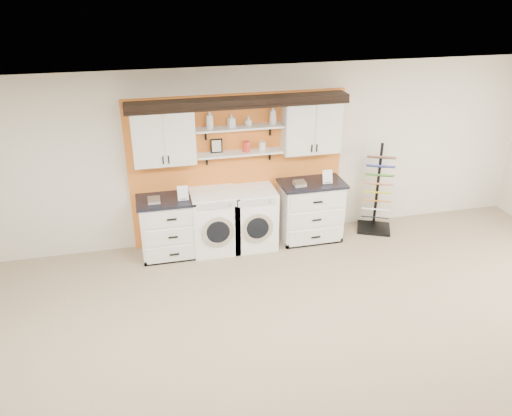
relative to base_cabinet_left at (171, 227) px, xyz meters
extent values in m
plane|color=white|center=(1.13, -3.64, 2.32)|extent=(10.00, 10.00, 0.00)
plane|color=beige|center=(1.13, 0.36, 0.92)|extent=(10.00, 0.00, 10.00)
cube|color=orange|center=(1.13, 0.32, 0.72)|extent=(3.40, 0.07, 2.40)
cube|color=white|center=(0.00, 0.16, 1.40)|extent=(0.90, 0.34, 0.84)
cube|color=white|center=(-0.22, -0.02, 1.40)|extent=(0.42, 0.01, 0.78)
cube|color=white|center=(0.22, -0.02, 1.40)|extent=(0.42, 0.01, 0.78)
cube|color=white|center=(2.26, 0.16, 1.40)|extent=(0.90, 0.34, 0.84)
cube|color=white|center=(2.04, -0.02, 1.40)|extent=(0.42, 0.01, 0.78)
cube|color=white|center=(2.48, -0.02, 1.40)|extent=(0.42, 0.01, 0.78)
cube|color=white|center=(1.13, 0.16, 1.05)|extent=(1.32, 0.28, 0.03)
cube|color=white|center=(1.13, 0.16, 1.45)|extent=(1.32, 0.28, 0.03)
cube|color=black|center=(1.13, 0.18, 1.85)|extent=(3.30, 0.40, 0.10)
cube|color=black|center=(1.13, -0.01, 1.79)|extent=(3.30, 0.04, 0.04)
cube|color=black|center=(0.78, 0.21, 1.18)|extent=(0.18, 0.02, 0.22)
cube|color=beige|center=(0.78, 0.20, 1.18)|extent=(0.14, 0.01, 0.18)
cylinder|color=red|center=(1.23, 0.16, 1.15)|extent=(0.11, 0.11, 0.16)
cylinder|color=silver|center=(1.48, 0.16, 1.14)|extent=(0.10, 0.10, 0.14)
cube|color=white|center=(0.00, 0.01, -0.02)|extent=(0.92, 0.60, 0.92)
cube|color=black|center=(0.00, -0.26, -0.44)|extent=(0.92, 0.06, 0.07)
cube|color=black|center=(0.00, 0.01, 0.46)|extent=(0.98, 0.66, 0.04)
cube|color=white|center=(0.00, -0.30, 0.28)|extent=(0.84, 0.02, 0.26)
cube|color=white|center=(0.00, -0.30, -0.02)|extent=(0.84, 0.02, 0.26)
cube|color=white|center=(0.00, -0.30, -0.32)|extent=(0.84, 0.02, 0.26)
cube|color=white|center=(2.26, 0.01, 0.00)|extent=(0.97, 0.60, 0.97)
cube|color=black|center=(2.26, -0.26, -0.44)|extent=(0.97, 0.06, 0.08)
cube|color=black|center=(2.26, 0.01, 0.51)|extent=(1.03, 0.66, 0.04)
cube|color=white|center=(2.26, -0.30, 0.32)|extent=(0.88, 0.02, 0.27)
cube|color=white|center=(2.26, -0.30, 0.00)|extent=(0.88, 0.02, 0.27)
cube|color=white|center=(2.26, -0.30, -0.31)|extent=(0.88, 0.02, 0.27)
cube|color=white|center=(0.67, 0.01, 0.02)|extent=(0.71, 0.66, 0.99)
cube|color=silver|center=(0.67, -0.33, 0.44)|extent=(0.61, 0.02, 0.10)
cylinder|color=silver|center=(0.67, -0.33, 0.00)|extent=(0.50, 0.05, 0.50)
cylinder|color=black|center=(0.67, -0.35, 0.00)|extent=(0.36, 0.03, 0.36)
cube|color=white|center=(1.29, 0.01, 0.01)|extent=(0.70, 0.66, 0.97)
cube|color=silver|center=(1.29, -0.33, 0.42)|extent=(0.59, 0.02, 0.10)
cylinder|color=silver|center=(1.29, -0.33, -0.01)|extent=(0.49, 0.05, 0.49)
cylinder|color=black|center=(1.29, -0.35, -0.01)|extent=(0.35, 0.03, 0.35)
cube|color=black|center=(3.43, 0.01, -0.45)|extent=(0.69, 0.64, 0.05)
cube|color=black|center=(3.50, 0.16, 0.30)|extent=(0.06, 0.06, 1.46)
cube|color=black|center=(3.44, 0.03, -0.25)|extent=(0.52, 0.42, 0.13)
cube|color=white|center=(3.44, 0.03, -0.10)|extent=(0.52, 0.42, 0.13)
cube|color=#B86F15|center=(3.44, 0.03, 0.06)|extent=(0.52, 0.42, 0.13)
cube|color=#C4D116|center=(3.44, 0.03, 0.21)|extent=(0.52, 0.42, 0.13)
cube|color=#DA7260|center=(3.44, 0.03, 0.37)|extent=(0.52, 0.42, 0.13)
cube|color=#3A8424|center=(3.44, 0.03, 0.53)|extent=(0.52, 0.42, 0.13)
cube|color=#3A3DCC|center=(3.44, 0.03, 0.68)|extent=(0.52, 0.42, 0.13)
cube|color=#945C3D|center=(3.44, 0.03, 0.84)|extent=(0.52, 0.42, 0.13)
imported|color=silver|center=(0.69, 0.16, 1.61)|extent=(0.15, 0.15, 0.28)
imported|color=silver|center=(1.01, 0.16, 1.57)|extent=(0.11, 0.11, 0.21)
imported|color=silver|center=(1.27, 0.16, 1.54)|extent=(0.16, 0.16, 0.15)
imported|color=silver|center=(1.64, 0.16, 1.61)|extent=(0.13, 0.13, 0.29)
camera|label=1|loc=(-0.31, -6.93, 3.56)|focal=35.00mm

